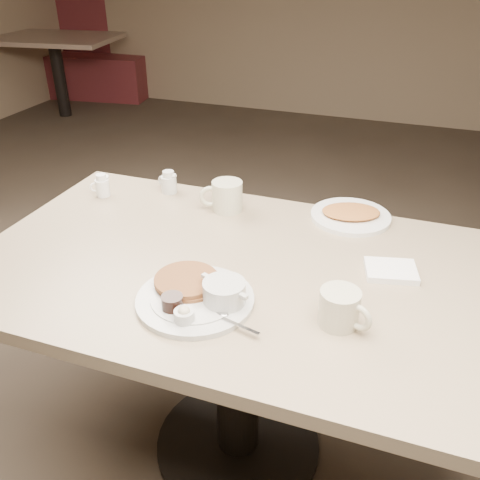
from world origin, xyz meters
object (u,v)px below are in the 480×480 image
(main_plate, at_px, (199,294))
(booth_back_left, at_px, (91,59))
(coffee_mug_near, at_px, (341,308))
(creamer_left, at_px, (102,186))
(hash_plate, at_px, (351,215))
(coffee_mug_far, at_px, (226,196))
(diner_table, at_px, (238,314))
(creamer_right, at_px, (169,183))

(main_plate, bearing_deg, booth_back_left, 127.21)
(coffee_mug_near, distance_m, creamer_left, 1.01)
(hash_plate, relative_size, booth_back_left, 0.22)
(coffee_mug_far, bearing_deg, diner_table, -63.59)
(main_plate, xyz_separation_m, creamer_right, (-0.36, 0.56, 0.01))
(coffee_mug_near, bearing_deg, coffee_mug_far, 134.81)
(diner_table, height_order, booth_back_left, booth_back_left)
(coffee_mug_far, xyz_separation_m, hash_plate, (0.40, 0.08, -0.04))
(main_plate, bearing_deg, creamer_left, 141.30)
(main_plate, bearing_deg, diner_table, 80.37)
(creamer_left, distance_m, booth_back_left, 4.35)
(coffee_mug_far, height_order, creamer_right, coffee_mug_far)
(hash_plate, height_order, booth_back_left, booth_back_left)
(diner_table, xyz_separation_m, creamer_right, (-0.40, 0.37, 0.21))
(diner_table, bearing_deg, creamer_left, 156.12)
(diner_table, bearing_deg, creamer_right, 136.79)
(coffee_mug_far, bearing_deg, creamer_right, 165.61)
(coffee_mug_near, distance_m, hash_plate, 0.55)
(creamer_left, bearing_deg, coffee_mug_near, -24.96)
(creamer_right, bearing_deg, booth_back_left, 127.87)
(diner_table, relative_size, coffee_mug_near, 10.32)
(main_plate, xyz_separation_m, hash_plate, (0.28, 0.58, -0.01))
(diner_table, relative_size, hash_plate, 4.61)
(main_plate, height_order, creamer_left, creamer_left)
(main_plate, relative_size, coffee_mug_near, 2.67)
(creamer_left, relative_size, hash_plate, 0.25)
(creamer_right, distance_m, booth_back_left, 4.38)
(booth_back_left, bearing_deg, diner_table, -51.15)
(creamer_right, bearing_deg, coffee_mug_far, -14.39)
(creamer_right, distance_m, hash_plate, 0.65)
(booth_back_left, bearing_deg, hash_plate, -45.91)
(main_plate, distance_m, creamer_left, 0.73)
(creamer_left, height_order, hash_plate, creamer_left)
(main_plate, height_order, creamer_right, creamer_right)
(coffee_mug_near, bearing_deg, creamer_left, 155.04)
(creamer_left, bearing_deg, creamer_right, 27.33)
(coffee_mug_far, bearing_deg, booth_back_left, 129.79)
(main_plate, distance_m, booth_back_left, 5.05)
(diner_table, xyz_separation_m, creamer_left, (-0.60, 0.27, 0.21))
(main_plate, height_order, hash_plate, main_plate)
(booth_back_left, bearing_deg, coffee_mug_far, -50.21)
(booth_back_left, bearing_deg, creamer_right, -52.13)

